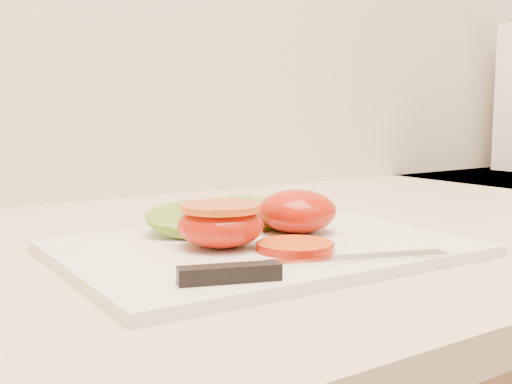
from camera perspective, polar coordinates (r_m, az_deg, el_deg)
cutting_board at (r=0.58m, az=0.56°, el=-4.99°), size 0.36×0.27×0.01m
tomato_half_dome at (r=0.62m, az=3.69°, el=-1.70°), size 0.08×0.08×0.04m
tomato_half_cut at (r=0.56m, az=-3.15°, el=-2.79°), size 0.08×0.08×0.04m
tomato_slice_0 at (r=0.55m, az=3.50°, el=-4.83°), size 0.06×0.06×0.01m
lettuce_leaf_0 at (r=0.63m, az=-4.17°, el=-2.37°), size 0.14×0.09×0.02m
lettuce_leaf_1 at (r=0.66m, az=-1.00°, el=-1.94°), size 0.12×0.09×0.03m
knife at (r=0.48m, az=2.53°, el=-6.68°), size 0.23×0.07×0.01m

